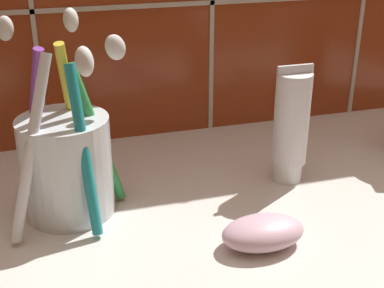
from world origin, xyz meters
The scene contains 4 objects.
sink_counter centered at (0.00, 0.00, 1.00)cm, with size 78.33×39.04×2.00cm, color silver.
toothbrush_cup centered at (-16.31, 3.92, 7.16)cm, with size 12.49×12.56×17.46cm.
toothpaste_tube centered at (5.13, 3.92, 7.82)cm, with size 3.58×3.41×11.86cm.
soap_bar centered at (-1.86, -6.02, 3.23)cm, with size 6.93×4.35×2.46cm, color #DBB2C6.
Camera 1 is at (-17.72, -39.23, 27.38)cm, focal length 50.00 mm.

